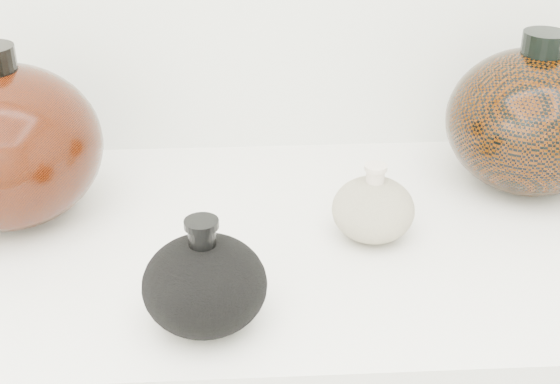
{
  "coord_description": "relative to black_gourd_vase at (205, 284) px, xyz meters",
  "views": [
    {
      "loc": [
        0.01,
        0.16,
        1.39
      ],
      "look_at": [
        0.05,
        0.92,
        0.97
      ],
      "focal_mm": 50.0,
      "sensor_mm": 36.0,
      "label": 1
    }
  ],
  "objects": [
    {
      "name": "room",
      "position": [
        0.03,
        -0.51,
        0.35
      ],
      "size": [
        3.04,
        2.42,
        2.64
      ],
      "color": "slate",
      "rests_on": "ground"
    },
    {
      "name": "black_gourd_vase",
      "position": [
        0.0,
        0.0,
        0.0
      ],
      "size": [
        0.15,
        0.15,
        0.12
      ],
      "color": "black",
      "rests_on": "display_counter"
    },
    {
      "name": "cream_gourd_vase",
      "position": [
        0.19,
        0.16,
        -0.01
      ],
      "size": [
        0.12,
        0.12,
        0.1
      ],
      "color": "beige",
      "rests_on": "display_counter"
    },
    {
      "name": "left_round_pot",
      "position": [
        -0.24,
        0.23,
        0.05
      ],
      "size": [
        0.24,
        0.24,
        0.22
      ],
      "color": "black",
      "rests_on": "display_counter"
    },
    {
      "name": "right_round_pot",
      "position": [
        0.41,
        0.27,
        0.05
      ],
      "size": [
        0.27,
        0.27,
        0.21
      ],
      "color": "black",
      "rests_on": "display_counter"
    }
  ]
}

